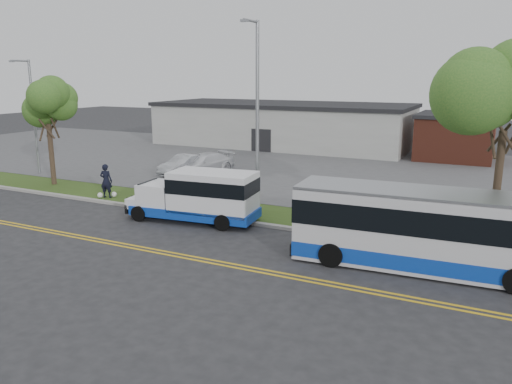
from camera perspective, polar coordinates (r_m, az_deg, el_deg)
The scene contains 19 objects.
ground at distance 25.02m, azimuth -8.89°, elevation -3.30°, with size 140.00×140.00×0.00m, color #28282B.
lane_line_north at distance 22.14m, azimuth -14.62°, elevation -5.77°, with size 70.00×0.12×0.01m, color gold.
lane_line_south at distance 21.93m, azimuth -15.13°, elevation -5.99°, with size 70.00×0.12×0.01m, color gold.
curb at distance 25.87m, azimuth -7.50°, elevation -2.53°, with size 80.00×0.30×0.15m, color #9E9B93.
verge at distance 27.34m, azimuth -5.42°, elevation -1.67°, with size 80.00×3.30×0.10m, color #344C19.
parking_lot at distance 39.74m, azimuth 5.27°, elevation 3.02°, with size 80.00×25.00×0.10m, color #4C4C4F.
commercial_building at distance 50.87m, azimuth 3.05°, elevation 7.71°, with size 25.40×10.40×4.35m.
brick_wing at distance 45.97m, azimuth 21.88°, elevation 5.92°, with size 6.30×7.30×3.90m.
tree_east at distance 22.57m, azimuth 26.78°, elevation 9.69°, with size 5.20×5.20×8.33m.
tree_west at distance 34.55m, azimuth -22.78°, elevation 9.01°, with size 4.40×4.40×6.91m.
streetlight_near at distance 24.89m, azimuth 0.08°, elevation 9.03°, with size 0.35×1.53×9.50m.
streetlight_far at distance 39.07m, azimuth -24.16°, elevation 8.30°, with size 0.35×1.53×8.00m.
shuttle_bus at distance 24.46m, azimuth -6.30°, elevation -0.33°, with size 6.79×2.84×2.53m.
transit_bus at distance 19.37m, azimuth 20.37°, elevation -4.28°, with size 10.82×3.09×2.97m.
pedestrian at distance 30.08m, azimuth -16.75°, elevation 1.23°, with size 0.72×0.47×1.98m, color black.
parked_car_a at distance 35.92m, azimuth -8.16°, elevation 3.09°, with size 1.51×4.33×1.43m, color #A0A3A7.
parked_car_b at distance 36.21m, azimuth -6.03°, elevation 3.24°, with size 2.02×4.97×1.44m, color white.
grocery_bag_left at distance 30.29m, azimuth -17.39°, elevation -0.35°, with size 0.32×0.32×0.32m, color white.
grocery_bag_right at distance 30.24m, azimuth -15.91°, elevation -0.27°, with size 0.32×0.32×0.32m, color white.
Camera 1 is at (13.93, -19.56, 7.05)m, focal length 35.00 mm.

